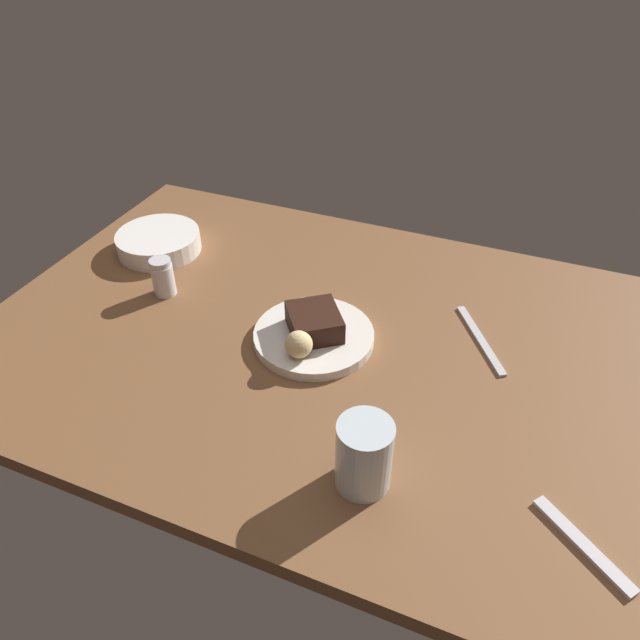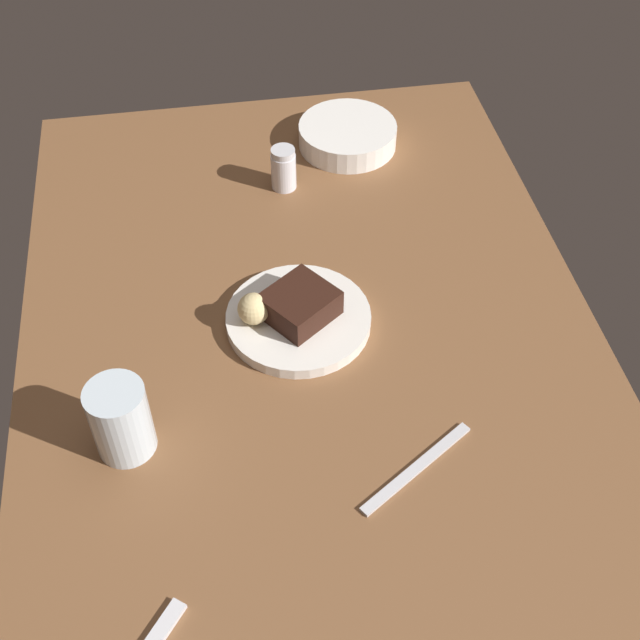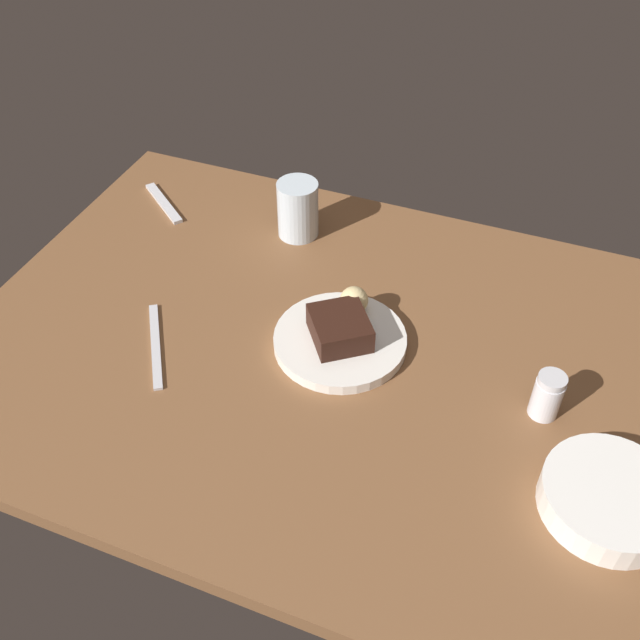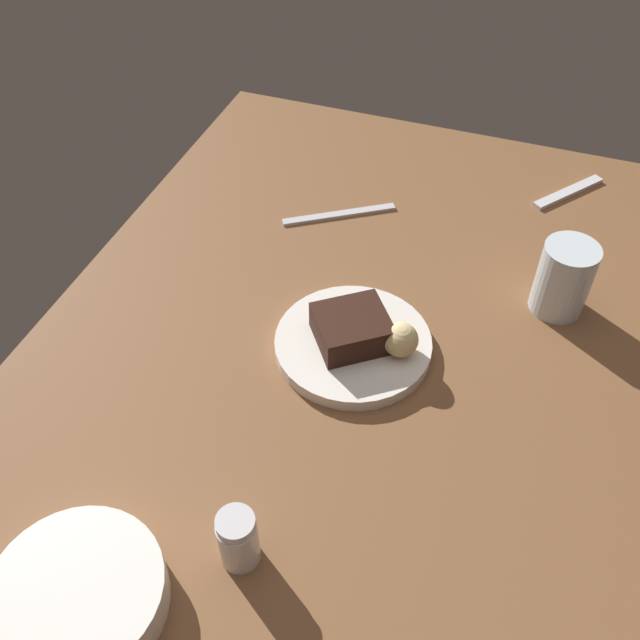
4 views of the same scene
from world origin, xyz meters
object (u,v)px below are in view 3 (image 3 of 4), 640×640
dessert_plate (339,340)px  side_bowl (609,498)px  bread_roll (354,300)px  dessert_spoon (164,203)px  chocolate_cake_slice (339,328)px  salt_shaker (547,395)px  butter_knife (156,345)px  water_glass (298,209)px

dessert_plate → side_bowl: 45.44cm
bread_roll → dessert_spoon: size_ratio=0.31×
dessert_plate → chocolate_cake_slice: 3.05cm
dessert_plate → salt_shaker: 32.76cm
dessert_spoon → butter_knife: dessert_spoon is taller
side_bowl → butter_knife: bearing=-3.4°
salt_shaker → dessert_spoon: (78.68, -26.13, -3.45)cm
dessert_spoon → chocolate_cake_slice: bearing=-169.9°
dessert_plate → bread_roll: bread_roll is taller
side_bowl → dessert_spoon: (88.88, -39.20, -1.75)cm
chocolate_cake_slice → dessert_spoon: 52.14cm
dessert_spoon → bread_roll: bearing=-163.0°
salt_shaker → water_glass: size_ratio=0.71×
salt_shaker → dessert_plate: bearing=-3.9°
bread_roll → water_glass: water_glass is taller
dessert_plate → side_bowl: bearing=160.3°
chocolate_cake_slice → salt_shaker: size_ratio=1.22×
salt_shaker → butter_knife: 60.54cm
salt_shaker → water_glass: (50.06, -27.23, 1.66)cm
water_glass → side_bowl: water_glass is taller
water_glass → side_bowl: 72.58cm
butter_knife → water_glass: bearing=-48.1°
dessert_plate → side_bowl: size_ratio=1.20×
dessert_plate → water_glass: size_ratio=1.95×
water_glass → chocolate_cake_slice: bearing=124.6°
butter_knife → salt_shaker: bearing=-114.6°
chocolate_cake_slice → dessert_spoon: chocolate_cake_slice is taller
dessert_spoon → side_bowl: bearing=-166.1°
dessert_spoon → salt_shaker: bearing=-160.6°
bread_roll → dessert_spoon: bread_roll is taller
chocolate_cake_slice → salt_shaker: (-32.61, 1.98, -0.16)cm
chocolate_cake_slice → butter_knife: bearing=21.8°
dessert_plate → butter_knife: bearing=22.2°
chocolate_cake_slice → butter_knife: size_ratio=0.49×
salt_shaker → side_bowl: (-10.21, 13.07, -1.70)cm
water_glass → dessert_spoon: (28.61, 1.11, -5.11)cm
chocolate_cake_slice → salt_shaker: 32.67cm
chocolate_cake_slice → side_bowl: (-42.82, 15.04, -1.86)cm
bread_roll → dessert_spoon: 49.53cm
bread_roll → water_glass: size_ratio=0.43×
water_glass → butter_knife: bearing=74.9°
dessert_plate → side_bowl: side_bowl is taller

